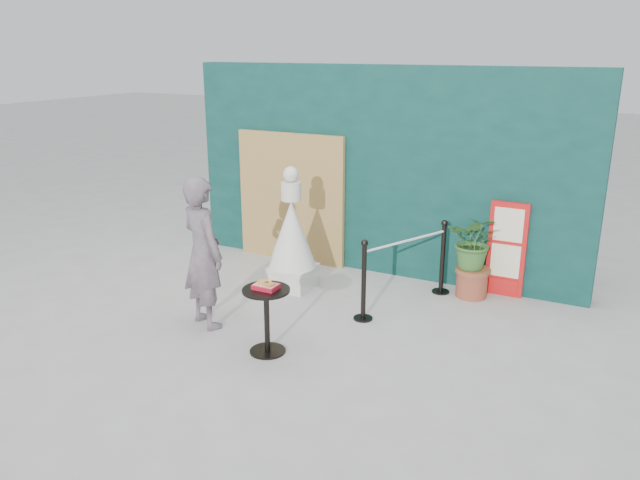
{
  "coord_description": "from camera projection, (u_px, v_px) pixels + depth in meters",
  "views": [
    {
      "loc": [
        3.29,
        -5.2,
        3.25
      ],
      "look_at": [
        0.0,
        1.2,
        1.0
      ],
      "focal_mm": 35.0,
      "sensor_mm": 36.0,
      "label": 1
    }
  ],
  "objects": [
    {
      "name": "statue",
      "position": [
        292.0,
        240.0,
        8.57
      ],
      "size": [
        0.67,
        0.67,
        1.72
      ],
      "color": "silver",
      "rests_on": "ground"
    },
    {
      "name": "woman",
      "position": [
        203.0,
        253.0,
        7.34
      ],
      "size": [
        0.79,
        0.67,
        1.83
      ],
      "primitive_type": "imported",
      "rotation": [
        0.0,
        0.0,
        2.73
      ],
      "color": "slate",
      "rests_on": "ground"
    },
    {
      "name": "back_wall",
      "position": [
        381.0,
        172.0,
        9.05
      ],
      "size": [
        6.0,
        0.3,
        3.0
      ],
      "primitive_type": "cube",
      "color": "#0A2F2D",
      "rests_on": "ground"
    },
    {
      "name": "menu_board",
      "position": [
        507.0,
        250.0,
        8.31
      ],
      "size": [
        0.5,
        0.07,
        1.3
      ],
      "color": "red",
      "rests_on": "ground"
    },
    {
      "name": "planter",
      "position": [
        474.0,
        249.0,
        8.25
      ],
      "size": [
        0.68,
        0.59,
        1.16
      ],
      "color": "brown",
      "rests_on": "ground"
    },
    {
      "name": "cafe_table",
      "position": [
        267.0,
        310.0,
        6.77
      ],
      "size": [
        0.52,
        0.52,
        0.75
      ],
      "color": "black",
      "rests_on": "ground"
    },
    {
      "name": "food_basket",
      "position": [
        266.0,
        286.0,
        6.69
      ],
      "size": [
        0.26,
        0.19,
        0.11
      ],
      "color": "#B61329",
      "rests_on": "cafe_table"
    },
    {
      "name": "stanchion_barrier",
      "position": [
        405.0,
        269.0,
        8.02
      ],
      "size": [
        0.84,
        1.54,
        1.03
      ],
      "color": "black",
      "rests_on": "ground"
    },
    {
      "name": "ground",
      "position": [
        270.0,
        356.0,
        6.82
      ],
      "size": [
        60.0,
        60.0,
        0.0
      ],
      "primitive_type": "plane",
      "color": "#ADAAA5",
      "rests_on": "ground"
    },
    {
      "name": "bamboo_fence",
      "position": [
        291.0,
        198.0,
        9.63
      ],
      "size": [
        1.8,
        0.08,
        2.0
      ],
      "primitive_type": "cube",
      "color": "tan",
      "rests_on": "ground"
    }
  ]
}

